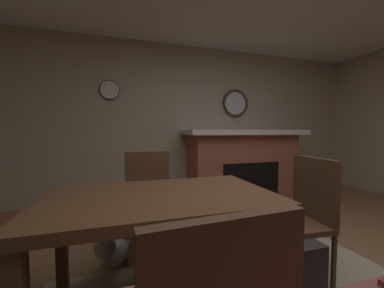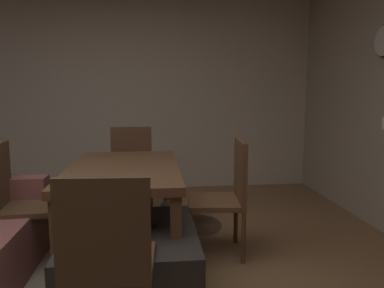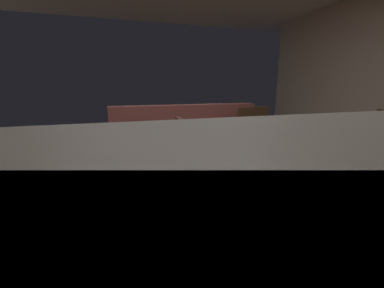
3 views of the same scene
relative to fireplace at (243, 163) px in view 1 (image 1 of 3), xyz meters
name	(u,v)px [view 1 (image 1 of 3)]	position (x,y,z in m)	size (l,w,h in m)	color
wall_back_fireplace_side	(195,122)	(0.75, -0.38, 0.71)	(6.85, 0.12, 2.58)	#B7A893
fireplace	(243,163)	(0.00, 0.00, 0.00)	(2.07, 0.76, 1.16)	#9E5642
round_wall_mirror	(235,103)	(0.00, -0.29, 1.06)	(0.50, 0.05, 0.50)	#4C331E
ottoman_coffee_table	(228,256)	(1.24, 1.97, -0.38)	(0.97, 0.84, 0.41)	#2D2826
tv_remote	(216,224)	(1.31, 1.89, -0.16)	(0.05, 0.16, 0.02)	black
dining_table	(161,208)	(1.76, 2.05, 0.07)	(1.41, 0.84, 0.74)	brown
dining_chair_south	(148,194)	(1.75, 1.24, -0.06)	(0.47, 0.47, 0.93)	brown
dining_chair_west	(302,210)	(0.66, 2.05, -0.06)	(0.46, 0.46, 0.93)	#513823
small_dog	(117,247)	(2.04, 1.51, -0.41)	(0.40, 0.57, 0.30)	silver
wall_clock	(110,90)	(2.15, -0.29, 1.18)	(0.30, 0.03, 0.30)	silver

